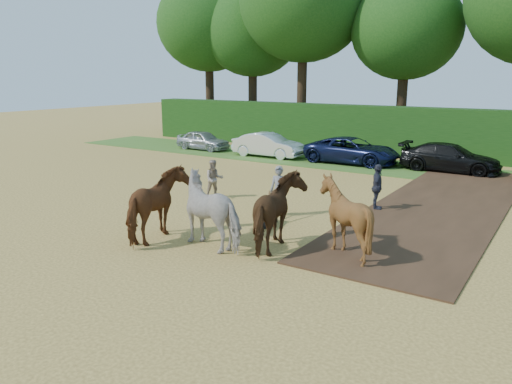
{
  "coord_description": "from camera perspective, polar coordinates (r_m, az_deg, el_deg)",
  "views": [
    {
      "loc": [
        5.59,
        -12.31,
        4.92
      ],
      "look_at": [
        -2.53,
        0.21,
        1.4
      ],
      "focal_mm": 35.0,
      "sensor_mm": 36.0,
      "label": 1
    }
  ],
  "objects": [
    {
      "name": "ground",
      "position": [
        14.39,
        8.09,
        -6.87
      ],
      "size": [
        120.0,
        120.0,
        0.0
      ],
      "primitive_type": "plane",
      "color": "gold",
      "rests_on": "ground"
    },
    {
      "name": "earth_strip",
      "position": [
        20.33,
        20.38,
        -1.51
      ],
      "size": [
        4.5,
        17.0,
        0.05
      ],
      "primitive_type": "cube",
      "color": "#472D1C",
      "rests_on": "ground"
    },
    {
      "name": "grass_verge",
      "position": [
        27.34,
        20.65,
        2.07
      ],
      "size": [
        50.0,
        5.0,
        0.03
      ],
      "primitive_type": "cube",
      "color": "#38601E",
      "rests_on": "ground"
    },
    {
      "name": "hedgerow",
      "position": [
        31.5,
        22.69,
        6.01
      ],
      "size": [
        46.0,
        1.6,
        3.0
      ],
      "primitive_type": "cube",
      "color": "#14380F",
      "rests_on": "ground"
    },
    {
      "name": "spectator_near",
      "position": [
        20.3,
        -4.81,
        1.48
      ],
      "size": [
        0.96,
        0.97,
        1.57
      ],
      "primitive_type": "imported",
      "rotation": [
        0.0,
        0.0,
        0.82
      ],
      "color": "#BEAB95",
      "rests_on": "ground"
    },
    {
      "name": "spectator_far",
      "position": [
        18.96,
        13.67,
        0.53
      ],
      "size": [
        0.7,
        1.09,
        1.72
      ],
      "primitive_type": "imported",
      "rotation": [
        0.0,
        0.0,
        1.87
      ],
      "color": "#292B36",
      "rests_on": "ground"
    },
    {
      "name": "plough_team",
      "position": [
        14.48,
        -0.84,
        -2.15
      ],
      "size": [
        7.22,
        5.96,
        2.16
      ],
      "color": "brown",
      "rests_on": "ground"
    },
    {
      "name": "parked_cars",
      "position": [
        27.44,
        19.41,
        3.68
      ],
      "size": [
        34.84,
        3.09,
        1.48
      ],
      "color": "#A9ADB0",
      "rests_on": "ground"
    },
    {
      "name": "treeline",
      "position": [
        35.0,
        22.01,
        19.0
      ],
      "size": [
        48.7,
        10.6,
        14.21
      ],
      "color": "#382616",
      "rests_on": "ground"
    }
  ]
}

